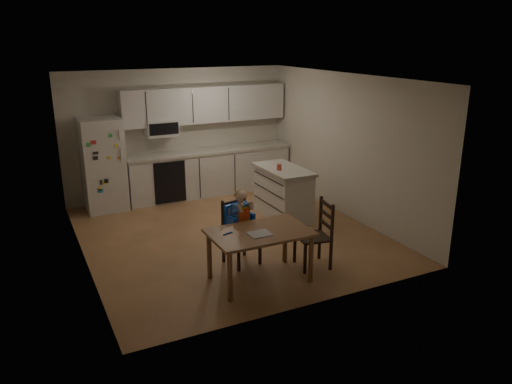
{
  "coord_description": "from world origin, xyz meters",
  "views": [
    {
      "loc": [
        -2.95,
        -6.98,
        3.1
      ],
      "look_at": [
        -0.02,
        -1.06,
        1.02
      ],
      "focal_mm": 35.0,
      "sensor_mm": 36.0,
      "label": 1
    }
  ],
  "objects": [
    {
      "name": "kitchen_run",
      "position": [
        0.5,
        2.24,
        0.88
      ],
      "size": [
        3.37,
        0.62,
        2.15
      ],
      "color": "silver",
      "rests_on": "ground"
    },
    {
      "name": "refrigerator",
      "position": [
        -1.55,
        2.15,
        0.85
      ],
      "size": [
        0.72,
        0.7,
        1.7
      ],
      "primitive_type": "cube",
      "color": "silver",
      "rests_on": "ground"
    },
    {
      "name": "dining_table",
      "position": [
        -0.27,
        -1.66,
        0.6
      ],
      "size": [
        1.29,
        0.83,
        0.69
      ],
      "color": "brown",
      "rests_on": "ground"
    },
    {
      "name": "red_cup",
      "position": [
        1.05,
        0.22,
        0.95
      ],
      "size": [
        0.08,
        0.08,
        0.1
      ],
      "primitive_type": "cylinder",
      "color": "#CA3E28",
      "rests_on": "kitchen_island"
    },
    {
      "name": "kitchen_island",
      "position": [
        1.18,
        0.3,
        0.46
      ],
      "size": [
        0.64,
        1.22,
        0.9
      ],
      "color": "silver",
      "rests_on": "ground"
    },
    {
      "name": "chair_side",
      "position": [
        0.68,
        -1.62,
        0.54
      ],
      "size": [
        0.48,
        0.48,
        0.95
      ],
      "rotation": [
        0.0,
        0.0,
        -1.73
      ],
      "color": "black",
      "rests_on": "ground"
    },
    {
      "name": "napkin",
      "position": [
        -0.31,
        -1.75,
        0.7
      ],
      "size": [
        0.28,
        0.24,
        0.01
      ],
      "primitive_type": "cube",
      "color": "#B6B6BB",
      "rests_on": "dining_table"
    },
    {
      "name": "room",
      "position": [
        0.0,
        0.48,
        1.25
      ],
      "size": [
        4.52,
        5.01,
        2.51
      ],
      "color": "olive",
      "rests_on": "ground"
    },
    {
      "name": "chair_booster",
      "position": [
        -0.28,
        -1.04,
        0.66
      ],
      "size": [
        0.48,
        0.48,
        1.09
      ],
      "rotation": [
        0.0,
        0.0,
        0.2
      ],
      "color": "black",
      "rests_on": "ground"
    },
    {
      "name": "toddler_spoon",
      "position": [
        -0.68,
        -1.56,
        0.7
      ],
      "size": [
        0.12,
        0.06,
        0.02
      ],
      "primitive_type": "cylinder",
      "rotation": [
        0.0,
        1.57,
        0.35
      ],
      "color": "blue",
      "rests_on": "dining_table"
    }
  ]
}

